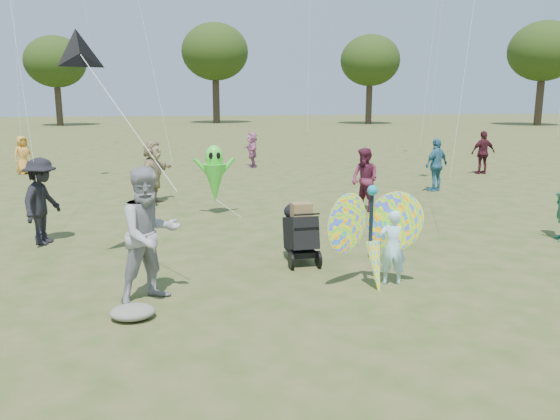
# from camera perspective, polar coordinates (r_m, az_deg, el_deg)

# --- Properties ---
(ground) EXTENTS (160.00, 160.00, 0.00)m
(ground) POSITION_cam_1_polar(r_m,az_deg,el_deg) (7.74, 3.44, -10.20)
(ground) COLOR #51592B
(ground) RESTS_ON ground
(child_girl) EXTENTS (0.48, 0.37, 1.20)m
(child_girl) POSITION_cam_1_polar(r_m,az_deg,el_deg) (8.65, 11.66, -3.85)
(child_girl) COLOR #B4ECFF
(child_girl) RESTS_ON ground
(adult_man) EXTENTS (1.19, 1.12, 1.95)m
(adult_man) POSITION_cam_1_polar(r_m,az_deg,el_deg) (7.95, -13.44, -2.54)
(adult_man) COLOR #9C9BA0
(adult_man) RESTS_ON ground
(grey_bag) EXTENTS (0.60, 0.49, 0.19)m
(grey_bag) POSITION_cam_1_polar(r_m,az_deg,el_deg) (7.60, -15.14, -10.26)
(grey_bag) COLOR gray
(grey_bag) RESTS_ON ground
(crowd_b) EXTENTS (0.93, 1.25, 1.73)m
(crowd_b) POSITION_cam_1_polar(r_m,az_deg,el_deg) (11.76, -23.61, 0.83)
(crowd_b) COLOR black
(crowd_b) RESTS_ON ground
(crowd_c) EXTENTS (1.04, 0.79, 1.64)m
(crowd_c) POSITION_cam_1_polar(r_m,az_deg,el_deg) (17.62, 16.02, 4.55)
(crowd_c) COLOR teal
(crowd_c) RESTS_ON ground
(crowd_d) EXTENTS (1.00, 1.70, 1.75)m
(crowd_d) POSITION_cam_1_polar(r_m,az_deg,el_deg) (15.34, -13.09, 3.89)
(crowd_d) COLOR tan
(crowd_d) RESTS_ON ground
(crowd_e) EXTENTS (0.89, 0.98, 1.62)m
(crowd_e) POSITION_cam_1_polar(r_m,az_deg,el_deg) (14.13, 8.84, 3.15)
(crowd_e) COLOR maroon
(crowd_e) RESTS_ON ground
(crowd_g) EXTENTS (0.83, 0.82, 1.45)m
(crowd_g) POSITION_cam_1_polar(r_m,az_deg,el_deg) (22.95, -25.28, 5.21)
(crowd_g) COLOR gold
(crowd_g) RESTS_ON ground
(crowd_h) EXTENTS (0.98, 0.45, 1.63)m
(crowd_h) POSITION_cam_1_polar(r_m,az_deg,el_deg) (22.15, 20.46, 5.64)
(crowd_h) COLOR #461721
(crowd_h) RESTS_ON ground
(crowd_j) EXTENTS (0.51, 1.38, 1.46)m
(crowd_j) POSITION_cam_1_polar(r_m,az_deg,el_deg) (22.87, -2.93, 6.32)
(crowd_j) COLOR #C671A1
(crowd_j) RESTS_ON ground
(jogging_stroller) EXTENTS (0.55, 1.07, 1.09)m
(jogging_stroller) POSITION_cam_1_polar(r_m,az_deg,el_deg) (9.63, 2.12, -1.94)
(jogging_stroller) COLOR black
(jogging_stroller) RESTS_ON ground
(butterfly_kite) EXTENTS (1.74, 0.75, 1.80)m
(butterfly_kite) POSITION_cam_1_polar(r_m,az_deg,el_deg) (8.41, 9.68, -2.72)
(butterfly_kite) COLOR red
(butterfly_kite) RESTS_ON ground
(delta_kite_rig) EXTENTS (1.89, 1.79, 2.40)m
(delta_kite_rig) POSITION_cam_1_polar(r_m,az_deg,el_deg) (9.40, -20.12, 14.98)
(delta_kite_rig) COLOR black
(delta_kite_rig) RESTS_ON ground
(alien_kite) EXTENTS (1.12, 0.69, 1.74)m
(alien_kite) POSITION_cam_1_polar(r_m,az_deg,el_deg) (13.54, -6.84, 3.51)
(alien_kite) COLOR #48E937
(alien_kite) RESTS_ON ground
(tree_line) EXTENTS (91.78, 33.60, 10.79)m
(tree_line) POSITION_cam_1_polar(r_m,az_deg,el_deg) (52.40, -4.23, 16.07)
(tree_line) COLOR #3A2D21
(tree_line) RESTS_ON ground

